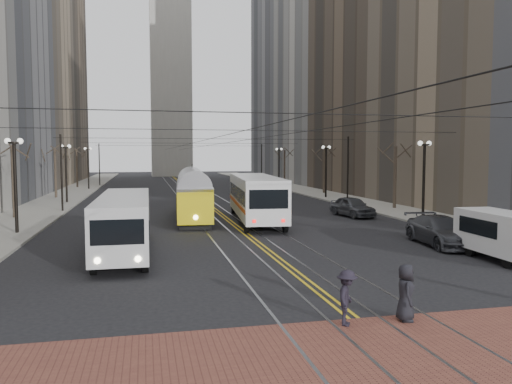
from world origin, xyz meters
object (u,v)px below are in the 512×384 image
rear_bus (256,199)px  sedan_parked (441,231)px  streetcar (193,199)px  pedestrian_d (347,298)px  pedestrian_a (406,292)px  transit_bus (124,224)px  clock_tower (170,17)px  cargo_van (505,237)px  sedan_silver (275,190)px  sedan_grey (352,207)px

rear_bus → sedan_parked: 13.78m
streetcar → pedestrian_d: streetcar is taller
pedestrian_a → pedestrian_d: (-1.84, 0.00, -0.04)m
rear_bus → pedestrian_a: size_ratio=7.55×
transit_bus → streetcar: streetcar is taller
clock_tower → cargo_van: bearing=-84.1°
sedan_silver → pedestrian_a: size_ratio=3.08×
clock_tower → cargo_van: 103.55m
clock_tower → transit_bus: bearing=-94.4°
sedan_grey → transit_bus: bearing=-155.4°
rear_bus → pedestrian_a: 22.18m
sedan_grey → pedestrian_d: bearing=-122.4°
sedan_silver → pedestrian_d: bearing=-107.6°
transit_bus → sedan_parked: transit_bus is taller
cargo_van → pedestrian_d: cargo_van is taller
clock_tower → streetcar: (-2.50, -78.65, -34.47)m
sedan_parked → rear_bus: bearing=129.8°
sedan_grey → pedestrian_d: (-10.37, -23.50, 0.02)m
clock_tower → sedan_parked: (9.50, -92.73, -35.18)m
sedan_parked → pedestrian_a: 13.48m
streetcar → cargo_van: (12.50, -18.35, -0.36)m
rear_bus → pedestrian_d: bearing=-90.4°
streetcar → pedestrian_a: (3.89, -24.85, -0.63)m
transit_bus → streetcar: (4.56, 12.46, 0.06)m
streetcar → transit_bus: bearing=-106.3°
clock_tower → sedan_silver: clock_tower is taller
rear_bus → sedan_grey: size_ratio=2.74×
pedestrian_a → clock_tower: bearing=20.5°
pedestrian_a → pedestrian_d: size_ratio=1.05×
streetcar → sedan_silver: streetcar is taller
cargo_van → transit_bus: bearing=162.5°
transit_bus → streetcar: bearing=70.3°
transit_bus → rear_bus: rear_bus is taller
sedan_grey → sedan_parked: sedan_grey is taller
sedan_parked → pedestrian_a: bearing=-121.2°
transit_bus → sedan_silver: bearing=62.4°
cargo_van → pedestrian_d: size_ratio=3.17×
cargo_van → sedan_silver: (-1.79, 34.62, -0.27)m
transit_bus → cargo_van: 18.06m
rear_bus → sedan_parked: rear_bus is taller
sedan_parked → pedestrian_d: size_ratio=3.37×
cargo_van → pedestrian_a: (-8.61, -6.50, -0.27)m
sedan_grey → sedan_silver: sedan_silver is taller
cargo_van → sedan_silver: bearing=94.5°
cargo_van → sedan_grey: size_ratio=1.10×
transit_bus → sedan_parked: (16.56, -1.62, -0.64)m
transit_bus → streetcar: 13.27m
clock_tower → sedan_silver: size_ratio=12.71×
transit_bus → rear_bus: (8.86, 9.77, 0.24)m
streetcar → cargo_van: 22.20m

